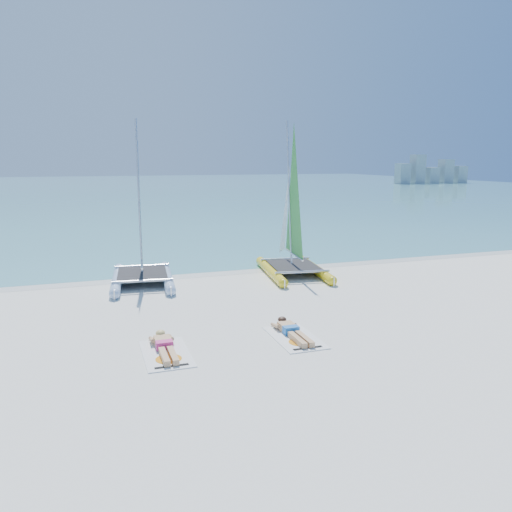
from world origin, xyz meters
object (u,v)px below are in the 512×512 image
Objects in this scene: catamaran_blue at (140,233)px; catamaran_yellow at (291,224)px; sunbather_a at (165,346)px; towel_a at (166,353)px; sunbather_b at (292,331)px; towel_b at (295,337)px.

catamaran_yellow is (5.46, -0.11, 0.10)m from catamaran_blue.
towel_a is at bearing -90.00° from sunbather_a.
catamaran_yellow reaches higher than towel_a.
catamaran_yellow is at bearing 67.71° from sunbather_b.
catamaran_blue is at bearing 112.89° from towel_b.
towel_a is (-0.22, -6.73, -1.71)m from catamaran_blue.
sunbather_b reaches higher than towel_b.
sunbather_b is at bearing 3.92° from towel_a.
sunbather_a is at bearing -123.97° from catamaran_yellow.
sunbather_b is at bearing -104.77° from catamaran_yellow.
catamaran_blue is at bearing 113.49° from sunbather_b.
sunbather_a and sunbather_b have the same top height.
catamaran_blue is 7.48m from towel_b.
catamaran_blue is 3.11× the size of towel_b.
towel_a is 1.07× the size of sunbather_b.
sunbather_a is (0.00, 0.19, 0.11)m from towel_a.
towel_b is at bearing -61.40° from catamaran_blue.
towel_b is (2.83, -6.71, -1.71)m from catamaran_blue.
catamaran_blue is at bearing 88.03° from sunbather_a.
catamaran_yellow is 7.13m from sunbather_b.
catamaran_blue reaches higher than sunbather_a.
sunbather_a is (-0.22, -6.54, -1.60)m from catamaran_blue.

